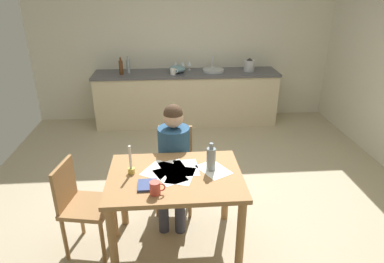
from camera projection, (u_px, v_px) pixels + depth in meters
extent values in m
cube|color=tan|center=(199.00, 196.00, 3.92)|extent=(5.20, 5.20, 0.04)
cube|color=beige|center=(185.00, 44.00, 5.76)|extent=(5.20, 0.12, 2.60)
cube|color=beige|center=(187.00, 99.00, 5.79)|extent=(3.03, 0.60, 0.86)
cube|color=#4C4C51|center=(186.00, 73.00, 5.60)|extent=(3.07, 0.64, 0.04)
cube|color=#9E7042|center=(175.00, 177.00, 2.86)|extent=(1.15, 0.83, 0.04)
cylinder|color=#9E7042|center=(113.00, 244.00, 2.66)|extent=(0.07, 0.07, 0.72)
cylinder|color=#9E7042|center=(240.00, 237.00, 2.73)|extent=(0.07, 0.07, 0.72)
cylinder|color=#9E7042|center=(123.00, 193.00, 3.30)|extent=(0.07, 0.07, 0.72)
cylinder|color=#9E7042|center=(226.00, 189.00, 3.38)|extent=(0.07, 0.07, 0.72)
cube|color=#9E7042|center=(174.00, 169.00, 3.51)|extent=(0.44, 0.44, 0.04)
cube|color=#9E7042|center=(175.00, 143.00, 3.60)|extent=(0.36, 0.07, 0.40)
cylinder|color=#9E7042|center=(157.00, 197.00, 3.46)|extent=(0.04, 0.04, 0.47)
cylinder|color=#9E7042|center=(190.00, 198.00, 3.45)|extent=(0.04, 0.04, 0.47)
cylinder|color=#9E7042|center=(161.00, 180.00, 3.77)|extent=(0.04, 0.04, 0.47)
cylinder|color=#9E7042|center=(191.00, 180.00, 3.76)|extent=(0.04, 0.04, 0.47)
cylinder|color=navy|center=(174.00, 151.00, 3.40)|extent=(0.35, 0.35, 0.50)
sphere|color=#D8AD8C|center=(173.00, 118.00, 3.26)|extent=(0.20, 0.20, 0.20)
sphere|color=#473323|center=(173.00, 114.00, 3.24)|extent=(0.19, 0.19, 0.19)
cylinder|color=#383847|center=(165.00, 182.00, 3.33)|extent=(0.17, 0.39, 0.13)
cylinder|color=#383847|center=(163.00, 212.00, 3.25)|extent=(0.10, 0.10, 0.45)
cylinder|color=#383847|center=(181.00, 182.00, 3.33)|extent=(0.17, 0.39, 0.13)
cylinder|color=#383847|center=(180.00, 212.00, 3.24)|extent=(0.10, 0.10, 0.45)
cube|color=#9E7042|center=(88.00, 206.00, 2.95)|extent=(0.47, 0.47, 0.04)
cube|color=#9E7042|center=(64.00, 185.00, 2.89)|extent=(0.10, 0.36, 0.40)
cylinder|color=#9E7042|center=(103.00, 242.00, 2.87)|extent=(0.04, 0.04, 0.45)
cylinder|color=#9E7042|center=(115.00, 217.00, 3.18)|extent=(0.04, 0.04, 0.45)
cylinder|color=#9E7042|center=(65.00, 239.00, 2.91)|extent=(0.04, 0.04, 0.45)
cylinder|color=#9E7042|center=(81.00, 214.00, 3.22)|extent=(0.04, 0.04, 0.45)
cylinder|color=#D84C3F|center=(155.00, 188.00, 2.58)|extent=(0.08, 0.08, 0.11)
torus|color=#D84C3F|center=(161.00, 187.00, 2.58)|extent=(0.07, 0.01, 0.07)
cylinder|color=gold|center=(131.00, 171.00, 2.87)|extent=(0.06, 0.06, 0.05)
cylinder|color=white|center=(130.00, 157.00, 2.82)|extent=(0.02, 0.02, 0.21)
cube|color=#364579|center=(147.00, 185.00, 2.69)|extent=(0.16, 0.17, 0.02)
cube|color=white|center=(214.00, 170.00, 2.93)|extent=(0.33, 0.36, 0.00)
cube|color=white|center=(181.00, 175.00, 2.85)|extent=(0.29, 0.34, 0.00)
cube|color=white|center=(173.00, 168.00, 2.96)|extent=(0.29, 0.34, 0.00)
cube|color=white|center=(158.00, 170.00, 2.93)|extent=(0.33, 0.36, 0.00)
cube|color=white|center=(170.00, 175.00, 2.85)|extent=(0.31, 0.36, 0.00)
cube|color=white|center=(186.00, 168.00, 2.96)|extent=(0.22, 0.31, 0.00)
cylinder|color=#8C999E|center=(211.00, 159.00, 2.89)|extent=(0.08, 0.08, 0.21)
cylinder|color=#8C999E|center=(211.00, 146.00, 2.84)|extent=(0.04, 0.04, 0.05)
cylinder|color=#B2B7BC|center=(213.00, 70.00, 5.62)|extent=(0.36, 0.36, 0.04)
cylinder|color=silver|center=(212.00, 62.00, 5.73)|extent=(0.02, 0.02, 0.24)
cylinder|color=#593319|center=(121.00, 68.00, 5.41)|extent=(0.07, 0.07, 0.22)
cylinder|color=#593319|center=(120.00, 59.00, 5.36)|extent=(0.03, 0.03, 0.05)
cylinder|color=#8C999E|center=(128.00, 66.00, 5.49)|extent=(0.06, 0.06, 0.22)
cylinder|color=#8C999E|center=(128.00, 58.00, 5.43)|extent=(0.03, 0.03, 0.06)
ellipsoid|color=#668C99|center=(177.00, 69.00, 5.54)|extent=(0.27, 0.27, 0.12)
cylinder|color=#B7BABF|center=(249.00, 66.00, 5.64)|extent=(0.18, 0.18, 0.18)
cone|color=#262628|center=(250.00, 59.00, 5.59)|extent=(0.11, 0.11, 0.04)
cylinder|color=silver|center=(189.00, 70.00, 5.74)|extent=(0.06, 0.06, 0.00)
cylinder|color=silver|center=(189.00, 68.00, 5.72)|extent=(0.01, 0.01, 0.07)
cone|color=silver|center=(189.00, 63.00, 5.69)|extent=(0.07, 0.07, 0.08)
cylinder|color=silver|center=(183.00, 70.00, 5.73)|extent=(0.06, 0.06, 0.00)
cylinder|color=silver|center=(183.00, 68.00, 5.71)|extent=(0.01, 0.01, 0.07)
cone|color=silver|center=(183.00, 63.00, 5.68)|extent=(0.07, 0.07, 0.08)
cylinder|color=silver|center=(176.00, 70.00, 5.72)|extent=(0.06, 0.06, 0.00)
cylinder|color=silver|center=(176.00, 68.00, 5.70)|extent=(0.01, 0.01, 0.07)
cone|color=silver|center=(176.00, 64.00, 5.67)|extent=(0.07, 0.07, 0.08)
cylinder|color=white|center=(173.00, 72.00, 5.42)|extent=(0.09, 0.09, 0.10)
torus|color=white|center=(176.00, 71.00, 5.42)|extent=(0.07, 0.01, 0.07)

